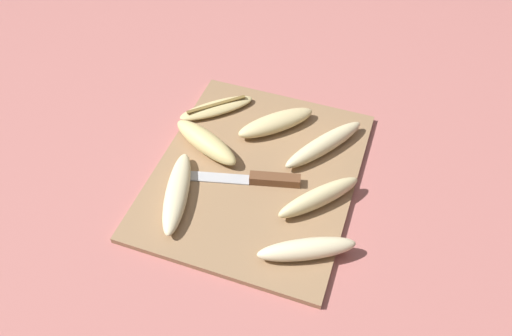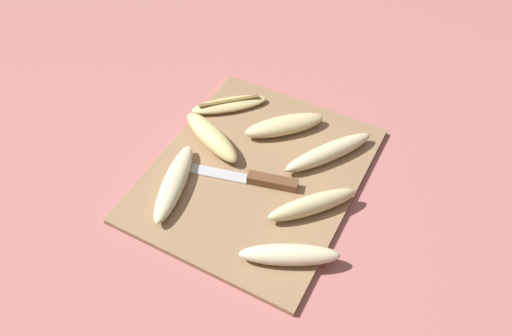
{
  "view_description": "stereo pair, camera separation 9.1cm",
  "coord_description": "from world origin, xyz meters",
  "px_view_note": "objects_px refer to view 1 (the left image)",
  "views": [
    {
      "loc": [
        -0.56,
        -0.2,
        0.71
      ],
      "look_at": [
        0.0,
        0.0,
        0.02
      ],
      "focal_mm": 35.0,
      "sensor_mm": 36.0,
      "label": 1
    },
    {
      "loc": [
        -0.53,
        -0.28,
        0.71
      ],
      "look_at": [
        0.0,
        0.0,
        0.02
      ],
      "focal_mm": 35.0,
      "sensor_mm": 36.0,
      "label": 2
    }
  ],
  "objects_px": {
    "banana_bright_far": "(307,249)",
    "banana_soft_right": "(319,197)",
    "banana_ripe_center": "(275,123)",
    "banana_cream_curved": "(324,144)",
    "banana_pale_long": "(177,192)",
    "banana_golden_short": "(206,142)",
    "knife": "(264,179)",
    "banana_spotted_left": "(217,108)"
  },
  "relations": [
    {
      "from": "banana_bright_far",
      "to": "banana_soft_right",
      "type": "distance_m",
      "value": 0.11
    },
    {
      "from": "banana_soft_right",
      "to": "banana_ripe_center",
      "type": "distance_m",
      "value": 0.2
    },
    {
      "from": "banana_cream_curved",
      "to": "banana_pale_long",
      "type": "distance_m",
      "value": 0.29
    },
    {
      "from": "banana_golden_short",
      "to": "banana_ripe_center",
      "type": "height_order",
      "value": "banana_golden_short"
    },
    {
      "from": "banana_golden_short",
      "to": "banana_soft_right",
      "type": "bearing_deg",
      "value": -103.41
    },
    {
      "from": "banana_bright_far",
      "to": "banana_ripe_center",
      "type": "distance_m",
      "value": 0.29
    },
    {
      "from": "banana_bright_far",
      "to": "knife",
      "type": "bearing_deg",
      "value": 42.73
    },
    {
      "from": "banana_golden_short",
      "to": "banana_pale_long",
      "type": "relative_size",
      "value": 0.88
    },
    {
      "from": "banana_bright_far",
      "to": "banana_golden_short",
      "type": "distance_m",
      "value": 0.29
    },
    {
      "from": "banana_golden_short",
      "to": "banana_ripe_center",
      "type": "xyz_separation_m",
      "value": [
        0.1,
        -0.11,
        -0.0
      ]
    },
    {
      "from": "banana_spotted_left",
      "to": "banana_cream_curved",
      "type": "bearing_deg",
      "value": -98.34
    },
    {
      "from": "banana_golden_short",
      "to": "banana_spotted_left",
      "type": "distance_m",
      "value": 0.11
    },
    {
      "from": "banana_cream_curved",
      "to": "banana_ripe_center",
      "type": "height_order",
      "value": "same"
    },
    {
      "from": "banana_pale_long",
      "to": "banana_spotted_left",
      "type": "height_order",
      "value": "banana_pale_long"
    },
    {
      "from": "knife",
      "to": "banana_spotted_left",
      "type": "bearing_deg",
      "value": 32.42
    },
    {
      "from": "banana_bright_far",
      "to": "banana_pale_long",
      "type": "distance_m",
      "value": 0.25
    },
    {
      "from": "banana_bright_far",
      "to": "banana_pale_long",
      "type": "height_order",
      "value": "banana_bright_far"
    },
    {
      "from": "banana_pale_long",
      "to": "banana_spotted_left",
      "type": "bearing_deg",
      "value": 4.97
    },
    {
      "from": "banana_bright_far",
      "to": "banana_pale_long",
      "type": "xyz_separation_m",
      "value": [
        0.04,
        0.24,
        -0.0
      ]
    },
    {
      "from": "banana_cream_curved",
      "to": "banana_pale_long",
      "type": "bearing_deg",
      "value": 132.49
    },
    {
      "from": "banana_soft_right",
      "to": "banana_pale_long",
      "type": "bearing_deg",
      "value": 106.35
    },
    {
      "from": "banana_cream_curved",
      "to": "banana_bright_far",
      "type": "xyz_separation_m",
      "value": [
        -0.23,
        -0.03,
        0.0
      ]
    },
    {
      "from": "knife",
      "to": "banana_cream_curved",
      "type": "height_order",
      "value": "banana_cream_curved"
    },
    {
      "from": "banana_cream_curved",
      "to": "banana_golden_short",
      "type": "distance_m",
      "value": 0.22
    },
    {
      "from": "banana_pale_long",
      "to": "banana_cream_curved",
      "type": "bearing_deg",
      "value": -47.51
    },
    {
      "from": "banana_golden_short",
      "to": "banana_pale_long",
      "type": "bearing_deg",
      "value": 179.35
    },
    {
      "from": "banana_golden_short",
      "to": "banana_spotted_left",
      "type": "bearing_deg",
      "value": 11.56
    },
    {
      "from": "knife",
      "to": "banana_cream_curved",
      "type": "relative_size",
      "value": 1.16
    },
    {
      "from": "banana_golden_short",
      "to": "banana_soft_right",
      "type": "xyz_separation_m",
      "value": [
        -0.06,
        -0.24,
        -0.0
      ]
    },
    {
      "from": "knife",
      "to": "banana_golden_short",
      "type": "relative_size",
      "value": 1.27
    },
    {
      "from": "banana_spotted_left",
      "to": "banana_golden_short",
      "type": "bearing_deg",
      "value": -168.44
    },
    {
      "from": "banana_cream_curved",
      "to": "banana_spotted_left",
      "type": "relative_size",
      "value": 1.22
    },
    {
      "from": "banana_cream_curved",
      "to": "banana_ripe_center",
      "type": "xyz_separation_m",
      "value": [
        0.03,
        0.11,
        -0.0
      ]
    },
    {
      "from": "banana_pale_long",
      "to": "banana_ripe_center",
      "type": "xyz_separation_m",
      "value": [
        0.22,
        -0.11,
        0.0
      ]
    },
    {
      "from": "banana_pale_long",
      "to": "banana_soft_right",
      "type": "height_order",
      "value": "banana_soft_right"
    },
    {
      "from": "knife",
      "to": "banana_cream_curved",
      "type": "distance_m",
      "value": 0.14
    },
    {
      "from": "banana_golden_short",
      "to": "banana_spotted_left",
      "type": "xyz_separation_m",
      "value": [
        0.11,
        0.02,
        -0.01
      ]
    },
    {
      "from": "banana_soft_right",
      "to": "banana_ripe_center",
      "type": "relative_size",
      "value": 0.98
    },
    {
      "from": "banana_golden_short",
      "to": "banana_spotted_left",
      "type": "height_order",
      "value": "banana_golden_short"
    },
    {
      "from": "banana_soft_right",
      "to": "knife",
      "type": "bearing_deg",
      "value": 81.78
    },
    {
      "from": "knife",
      "to": "banana_pale_long",
      "type": "xyz_separation_m",
      "value": [
        -0.08,
        0.13,
        0.01
      ]
    },
    {
      "from": "knife",
      "to": "banana_soft_right",
      "type": "bearing_deg",
      "value": -112.03
    }
  ]
}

